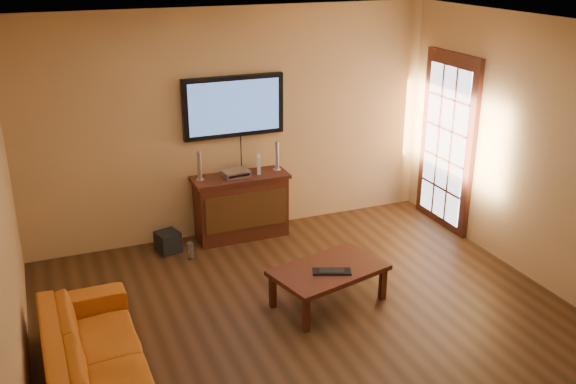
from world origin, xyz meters
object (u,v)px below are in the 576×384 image
media_console (241,206)px  television (234,106)px  speaker_left (199,167)px  coffee_table (329,272)px  av_receiver (236,173)px  sofa (95,347)px  speaker_right (277,157)px  bottle (191,251)px  subwoofer (168,242)px  game_console (259,164)px  keyboard (332,271)px

media_console → television: size_ratio=0.94×
speaker_left → coffee_table: bearing=-67.3°
speaker_left → av_receiver: bearing=-1.6°
sofa → speaker_right: bearing=-47.3°
bottle → coffee_table: bearing=-54.7°
coffee_table → subwoofer: size_ratio=4.98×
sofa → av_receiver: size_ratio=6.30×
media_console → game_console: game_console is taller
game_console → keyboard: bearing=-68.7°
media_console → television: (0.00, 0.18, 1.18)m
speaker_right → bottle: bearing=-161.4°
subwoofer → television: bearing=0.0°
game_console → sofa: bearing=-113.4°
media_console → sofa: media_console is taller
coffee_table → speaker_left: (-0.78, 1.85, 0.60)m
av_receiver → bottle: 1.06m
game_console → bottle: 1.31m
sofa → speaker_right: 3.44m
coffee_table → keyboard: keyboard is taller
game_console → bottle: (-0.97, -0.39, -0.78)m
game_console → media_console: bearing=-154.6°
av_receiver → subwoofer: bearing=-178.7°
sofa → bottle: sofa is taller
media_console → coffee_table: size_ratio=0.94×
keyboard → television: bearing=97.7°
keyboard → sofa: bearing=-170.0°
coffee_table → av_receiver: 1.93m
speaker_right → av_receiver: size_ratio=1.14×
speaker_left → keyboard: 2.16m
speaker_left → speaker_right: 0.96m
coffee_table → game_console: (-0.05, 1.84, 0.54)m
media_console → subwoofer: (-0.92, -0.08, -0.27)m
subwoofer → keyboard: (1.21, -1.83, 0.28)m
subwoofer → game_console: bearing=-10.7°
sofa → speaker_left: bearing=-33.5°
media_console → coffee_table: media_console is taller
subwoofer → keyboard: size_ratio=0.62×
game_console → subwoofer: game_console is taller
speaker_right → keyboard: 2.03m
subwoofer → bottle: (0.19, -0.28, -0.02)m
media_console → subwoofer: media_console is taller
television → keyboard: (0.28, -2.09, -1.18)m
speaker_right → bottle: size_ratio=1.59×
speaker_right → keyboard: bearing=-95.7°
coffee_table → keyboard: bearing=-97.8°
bottle → keyboard: keyboard is taller
speaker_left → bottle: size_ratio=1.55×
television → subwoofer: television is taller
media_console → speaker_left: bearing=176.0°
media_console → coffee_table: bearing=-80.7°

